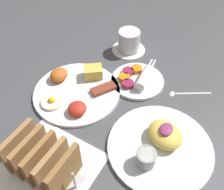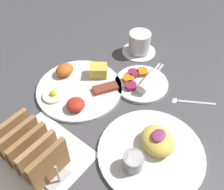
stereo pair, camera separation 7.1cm
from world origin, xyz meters
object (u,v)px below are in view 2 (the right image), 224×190
(plate_breakfast, at_px, (79,86))
(toast_rack, at_px, (31,150))
(coffee_cup, at_px, (139,44))
(plate_condiments, at_px, (142,82))
(plate_foreground, at_px, (151,150))

(plate_breakfast, xyz_separation_m, toast_rack, (-0.24, -0.09, 0.04))
(plate_breakfast, height_order, coffee_cup, coffee_cup)
(plate_breakfast, xyz_separation_m, plate_condiments, (0.14, -0.14, 0.00))
(plate_breakfast, relative_size, plate_foreground, 0.99)
(plate_foreground, bearing_deg, plate_condiments, 39.69)
(plate_condiments, relative_size, toast_rack, 1.01)
(coffee_cup, bearing_deg, toast_rack, -174.16)
(plate_foreground, height_order, coffee_cup, coffee_cup)
(plate_breakfast, distance_m, coffee_cup, 0.27)
(plate_condiments, relative_size, coffee_cup, 1.52)
(plate_breakfast, bearing_deg, toast_rack, -159.90)
(plate_condiments, xyz_separation_m, plate_foreground, (-0.19, -0.15, 0.00))
(coffee_cup, bearing_deg, plate_condiments, -142.50)
(plate_breakfast, bearing_deg, plate_condiments, -45.47)
(plate_foreground, bearing_deg, plate_breakfast, 80.28)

